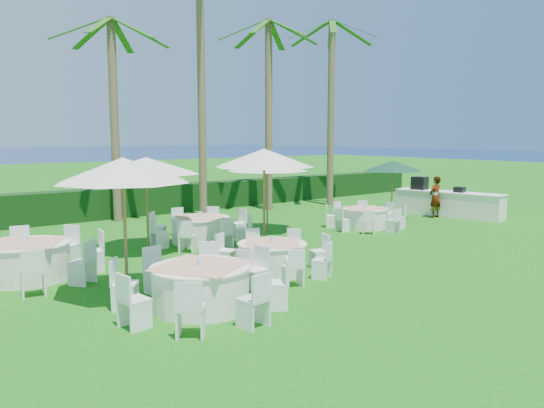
{
  "coord_description": "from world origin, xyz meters",
  "views": [
    {
      "loc": [
        -8.93,
        -8.76,
        3.28
      ],
      "look_at": [
        0.63,
        3.4,
        1.3
      ],
      "focal_mm": 35.0,
      "sensor_mm": 36.0,
      "label": 1
    }
  ],
  "objects_px": {
    "banquet_table_e": "(201,229)",
    "banquet_table_b": "(272,257)",
    "umbrella_green": "(393,166)",
    "buffet_table": "(447,203)",
    "banquet_table_f": "(365,217)",
    "banquet_table_d": "(26,260)",
    "umbrella_d": "(267,165)",
    "banquet_table_a": "(201,286)",
    "umbrella_c": "(146,166)",
    "umbrella_a": "(123,170)",
    "staff_person": "(435,197)",
    "umbrella_b": "(264,158)"
  },
  "relations": [
    {
      "from": "banquet_table_d",
      "to": "staff_person",
      "type": "distance_m",
      "value": 15.46
    },
    {
      "from": "staff_person",
      "to": "buffet_table",
      "type": "bearing_deg",
      "value": 174.24
    },
    {
      "from": "umbrella_a",
      "to": "umbrella_c",
      "type": "relative_size",
      "value": 0.93
    },
    {
      "from": "banquet_table_e",
      "to": "umbrella_green",
      "type": "distance_m",
      "value": 8.43
    },
    {
      "from": "umbrella_b",
      "to": "banquet_table_d",
      "type": "bearing_deg",
      "value": 168.68
    },
    {
      "from": "banquet_table_e",
      "to": "staff_person",
      "type": "bearing_deg",
      "value": -8.1
    },
    {
      "from": "banquet_table_e",
      "to": "banquet_table_f",
      "type": "height_order",
      "value": "banquet_table_e"
    },
    {
      "from": "staff_person",
      "to": "banquet_table_d",
      "type": "bearing_deg",
      "value": -0.44
    },
    {
      "from": "umbrella_b",
      "to": "buffet_table",
      "type": "relative_size",
      "value": 0.65
    },
    {
      "from": "umbrella_d",
      "to": "umbrella_green",
      "type": "distance_m",
      "value": 5.57
    },
    {
      "from": "umbrella_c",
      "to": "banquet_table_d",
      "type": "bearing_deg",
      "value": -163.59
    },
    {
      "from": "banquet_table_d",
      "to": "banquet_table_a",
      "type": "bearing_deg",
      "value": -64.04
    },
    {
      "from": "banquet_table_f",
      "to": "umbrella_a",
      "type": "height_order",
      "value": "umbrella_a"
    },
    {
      "from": "umbrella_c",
      "to": "banquet_table_a",
      "type": "bearing_deg",
      "value": -104.82
    },
    {
      "from": "banquet_table_a",
      "to": "umbrella_a",
      "type": "distance_m",
      "value": 2.76
    },
    {
      "from": "banquet_table_a",
      "to": "banquet_table_e",
      "type": "xyz_separation_m",
      "value": [
        3.25,
        5.52,
        -0.02
      ]
    },
    {
      "from": "umbrella_green",
      "to": "umbrella_d",
      "type": "bearing_deg",
      "value": 170.77
    },
    {
      "from": "banquet_table_a",
      "to": "umbrella_b",
      "type": "xyz_separation_m",
      "value": [
        3.89,
        3.1,
        2.24
      ]
    },
    {
      "from": "banquet_table_b",
      "to": "umbrella_b",
      "type": "distance_m",
      "value": 3.15
    },
    {
      "from": "banquet_table_a",
      "to": "staff_person",
      "type": "bearing_deg",
      "value": 17.0
    },
    {
      "from": "umbrella_c",
      "to": "staff_person",
      "type": "height_order",
      "value": "umbrella_c"
    },
    {
      "from": "banquet_table_a",
      "to": "banquet_table_b",
      "type": "bearing_deg",
      "value": 24.93
    },
    {
      "from": "banquet_table_a",
      "to": "banquet_table_f",
      "type": "distance_m",
      "value": 10.2
    },
    {
      "from": "banquet_table_b",
      "to": "banquet_table_f",
      "type": "relative_size",
      "value": 1.03
    },
    {
      "from": "banquet_table_a",
      "to": "buffet_table",
      "type": "relative_size",
      "value": 0.75
    },
    {
      "from": "umbrella_c",
      "to": "umbrella_green",
      "type": "relative_size",
      "value": 1.31
    },
    {
      "from": "banquet_table_a",
      "to": "staff_person",
      "type": "height_order",
      "value": "staff_person"
    },
    {
      "from": "umbrella_green",
      "to": "buffet_table",
      "type": "bearing_deg",
      "value": -16.06
    },
    {
      "from": "umbrella_a",
      "to": "umbrella_c",
      "type": "height_order",
      "value": "umbrella_a"
    },
    {
      "from": "umbrella_green",
      "to": "staff_person",
      "type": "xyz_separation_m",
      "value": [
        1.89,
        -0.68,
        -1.29
      ]
    },
    {
      "from": "banquet_table_a",
      "to": "banquet_table_d",
      "type": "xyz_separation_m",
      "value": [
        -2.09,
        4.29,
        0.01
      ]
    },
    {
      "from": "umbrella_green",
      "to": "banquet_table_a",
      "type": "bearing_deg",
      "value": -157.45
    },
    {
      "from": "umbrella_b",
      "to": "banquet_table_e",
      "type": "bearing_deg",
      "value": 104.67
    },
    {
      "from": "banquet_table_a",
      "to": "banquet_table_e",
      "type": "bearing_deg",
      "value": 59.49
    },
    {
      "from": "banquet_table_e",
      "to": "banquet_table_b",
      "type": "bearing_deg",
      "value": -96.96
    },
    {
      "from": "banquet_table_e",
      "to": "umbrella_b",
      "type": "height_order",
      "value": "umbrella_b"
    },
    {
      "from": "umbrella_c",
      "to": "umbrella_b",
      "type": "bearing_deg",
      "value": -41.91
    },
    {
      "from": "banquet_table_d",
      "to": "umbrella_d",
      "type": "bearing_deg",
      "value": 9.59
    },
    {
      "from": "umbrella_b",
      "to": "umbrella_green",
      "type": "bearing_deg",
      "value": 12.4
    },
    {
      "from": "banquet_table_b",
      "to": "buffet_table",
      "type": "height_order",
      "value": "buffet_table"
    },
    {
      "from": "umbrella_c",
      "to": "staff_person",
      "type": "bearing_deg",
      "value": -5.92
    },
    {
      "from": "banquet_table_e",
      "to": "umbrella_c",
      "type": "distance_m",
      "value": 2.76
    },
    {
      "from": "umbrella_d",
      "to": "banquet_table_e",
      "type": "bearing_deg",
      "value": -177.19
    },
    {
      "from": "umbrella_a",
      "to": "staff_person",
      "type": "distance_m",
      "value": 14.56
    },
    {
      "from": "banquet_table_b",
      "to": "umbrella_a",
      "type": "relative_size",
      "value": 1.01
    },
    {
      "from": "banquet_table_d",
      "to": "umbrella_d",
      "type": "relative_size",
      "value": 1.26
    },
    {
      "from": "banquet_table_d",
      "to": "umbrella_d",
      "type": "distance_m",
      "value": 8.39
    },
    {
      "from": "banquet_table_b",
      "to": "banquet_table_e",
      "type": "bearing_deg",
      "value": 83.04
    },
    {
      "from": "buffet_table",
      "to": "banquet_table_d",
      "type": "bearing_deg",
      "value": 178.98
    },
    {
      "from": "umbrella_c",
      "to": "staff_person",
      "type": "relative_size",
      "value": 1.83
    }
  ]
}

